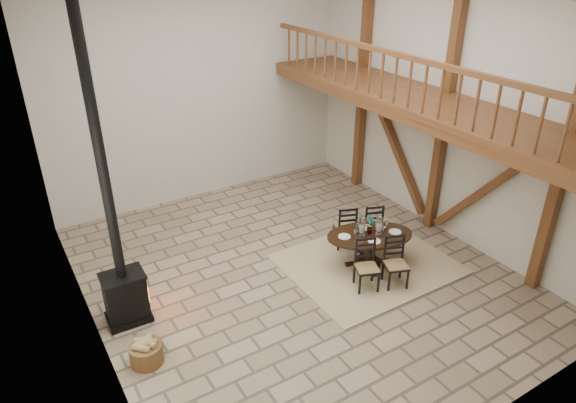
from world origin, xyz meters
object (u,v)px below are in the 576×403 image
log_basket (146,353)px  wood_stove (119,262)px  log_stack (142,353)px  dining_table (369,247)px

log_basket → wood_stove: bearing=87.3°
log_basket → log_stack: bearing=110.9°
wood_stove → log_basket: 1.43m
dining_table → log_basket: 4.36m
wood_stove → log_stack: 1.41m
log_stack → log_basket: bearing=-69.1°
dining_table → wood_stove: bearing=-169.0°
wood_stove → dining_table: bearing=-9.0°
log_stack → wood_stove: bearing=84.8°
wood_stove → log_basket: bearing=-91.1°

